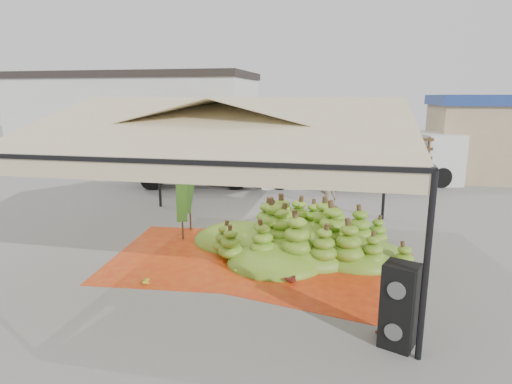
% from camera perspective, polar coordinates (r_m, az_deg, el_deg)
% --- Properties ---
extents(ground, '(90.00, 90.00, 0.00)m').
position_cam_1_polar(ground, '(11.49, -2.58, -7.91)').
color(ground, slate).
rests_on(ground, ground).
extents(canopy_tent, '(8.10, 8.10, 4.00)m').
position_cam_1_polar(canopy_tent, '(10.78, -2.76, 8.75)').
color(canopy_tent, black).
rests_on(canopy_tent, ground).
extents(building_white, '(14.30, 6.30, 5.40)m').
position_cam_1_polar(building_white, '(27.57, -15.63, 9.46)').
color(building_white, silver).
rests_on(building_white, ground).
extents(building_tan, '(6.30, 5.30, 4.10)m').
position_cam_1_polar(building_tan, '(24.56, 29.48, 6.46)').
color(building_tan, tan).
rests_on(building_tan, ground).
extents(tarp_left, '(4.91, 4.72, 0.01)m').
position_cam_1_polar(tarp_left, '(11.32, -6.81, -8.26)').
color(tarp_left, '#C75712').
rests_on(tarp_left, ground).
extents(tarp_right, '(4.59, 4.73, 0.01)m').
position_cam_1_polar(tarp_right, '(10.38, 8.60, -10.31)').
color(tarp_right, '#DB4714').
rests_on(tarp_right, ground).
extents(banana_heap, '(7.52, 6.92, 1.30)m').
position_cam_1_polar(banana_heap, '(11.43, 5.79, -4.61)').
color(banana_heap, '#517C19').
rests_on(banana_heap, ground).
extents(hand_yellow_a, '(0.59, 0.52, 0.23)m').
position_cam_1_polar(hand_yellow_a, '(10.31, -1.64, -9.68)').
color(hand_yellow_a, '#AF8F23').
rests_on(hand_yellow_a, ground).
extents(hand_yellow_b, '(0.51, 0.49, 0.18)m').
position_cam_1_polar(hand_yellow_b, '(9.86, -14.99, -11.35)').
color(hand_yellow_b, gold).
rests_on(hand_yellow_b, ground).
extents(hand_red_a, '(0.60, 0.54, 0.22)m').
position_cam_1_polar(hand_red_a, '(9.73, 4.22, -11.13)').
color(hand_red_a, '#511A12').
rests_on(hand_red_a, ground).
extents(hand_red_b, '(0.60, 0.54, 0.23)m').
position_cam_1_polar(hand_red_b, '(7.91, 16.05, -17.60)').
color(hand_red_b, '#542213').
rests_on(hand_red_b, ground).
extents(hand_green, '(0.43, 0.38, 0.17)m').
position_cam_1_polar(hand_green, '(10.18, -2.66, -10.17)').
color(hand_green, '#567A19').
rests_on(hand_green, ground).
extents(hanging_bunches, '(3.24, 0.24, 0.20)m').
position_cam_1_polar(hanging_bunches, '(11.92, 8.26, 5.72)').
color(hanging_bunches, '#357618').
rests_on(hanging_bunches, ground).
extents(speaker_stack, '(0.65, 0.62, 1.43)m').
position_cam_1_polar(speaker_stack, '(7.53, 18.54, -14.19)').
color(speaker_stack, black).
rests_on(speaker_stack, ground).
extents(banana_leaves, '(0.96, 1.36, 3.70)m').
position_cam_1_polar(banana_leaves, '(13.01, -9.37, -5.58)').
color(banana_leaves, '#2B6C1C').
rests_on(banana_leaves, ground).
extents(vendor, '(0.63, 0.49, 1.51)m').
position_cam_1_polar(vendor, '(14.23, 9.57, -0.83)').
color(vendor, gray).
rests_on(vendor, ground).
extents(truck_left, '(8.09, 4.25, 2.64)m').
position_cam_1_polar(truck_left, '(19.83, -3.56, 5.68)').
color(truck_left, '#4E311A').
rests_on(truck_left, ground).
extents(truck_right, '(7.19, 4.54, 2.34)m').
position_cam_1_polar(truck_right, '(20.74, 17.47, 4.90)').
color(truck_right, '#4A3718').
rests_on(truck_right, ground).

